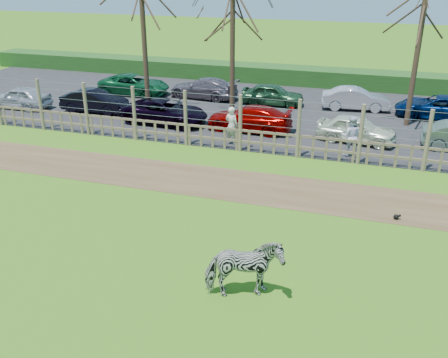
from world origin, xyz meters
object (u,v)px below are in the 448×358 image
(tree_left, at_px, (142,4))
(car_3, at_px, (249,118))
(visitor_a, at_px, (232,126))
(car_10, at_px, (272,94))
(car_1, at_px, (95,101))
(car_11, at_px, (356,99))
(visitor_b, at_px, (351,136))
(car_12, at_px, (438,107))
(zebra, at_px, (244,269))
(car_0, at_px, (20,97))
(crow, at_px, (396,217))
(car_4, at_px, (357,129))
(car_8, at_px, (134,84))
(tree_right, at_px, (423,17))
(tree_mid, at_px, (233,20))
(car_9, at_px, (204,88))

(tree_left, distance_m, car_3, 8.11)
(tree_left, distance_m, visitor_a, 8.49)
(car_10, bearing_deg, car_1, 114.16)
(car_11, bearing_deg, visitor_b, 174.98)
(tree_left, height_order, car_12, tree_left)
(zebra, distance_m, car_0, 20.75)
(crow, height_order, car_4, car_4)
(crow, height_order, car_8, car_8)
(tree_right, height_order, car_1, tree_right)
(visitor_b, bearing_deg, car_4, -100.78)
(car_3, bearing_deg, zebra, 16.04)
(car_3, relative_size, car_8, 0.96)
(car_10, bearing_deg, car_3, 177.38)
(visitor_b, relative_size, car_12, 0.40)
(zebra, height_order, car_10, zebra)
(tree_left, xyz_separation_m, car_11, (10.82, 3.62, -4.98))
(car_4, bearing_deg, car_1, 94.69)
(car_8, bearing_deg, car_4, -109.32)
(car_1, height_order, car_4, same)
(tree_right, relative_size, car_12, 1.70)
(tree_mid, relative_size, car_3, 1.65)
(car_9, bearing_deg, visitor_a, 34.87)
(car_0, xyz_separation_m, car_8, (4.65, 4.75, 0.00))
(car_8, bearing_deg, tree_mid, -106.25)
(car_1, distance_m, car_4, 13.88)
(car_11, height_order, car_12, same)
(zebra, relative_size, car_3, 0.45)
(car_3, bearing_deg, crow, 44.85)
(tree_left, distance_m, visitor_b, 12.61)
(zebra, bearing_deg, car_11, -27.85)
(visitor_a, xyz_separation_m, car_4, (5.30, 1.99, -0.26))
(car_8, distance_m, car_11, 13.21)
(car_10, bearing_deg, car_12, -92.08)
(car_8, bearing_deg, car_3, -118.56)
(tree_left, height_order, car_1, tree_left)
(car_1, distance_m, car_12, 18.19)
(tree_left, xyz_separation_m, car_3, (6.18, -1.70, -4.98))
(car_11, bearing_deg, tree_mid, 105.45)
(car_1, bearing_deg, car_10, -66.03)
(visitor_b, relative_size, car_3, 0.42)
(tree_right, relative_size, car_0, 2.09)
(car_9, xyz_separation_m, car_10, (4.25, -0.27, 0.00))
(car_3, height_order, car_4, same)
(zebra, height_order, car_3, zebra)
(crow, distance_m, car_3, 10.03)
(tree_right, height_order, car_10, tree_right)
(tree_mid, relative_size, zebra, 3.65)
(car_10, bearing_deg, crow, -152.94)
(car_8, bearing_deg, tree_left, -141.71)
(car_11, relative_size, car_12, 0.84)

